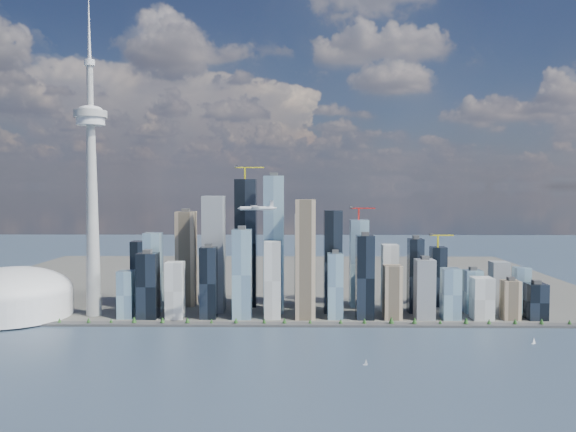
{
  "coord_description": "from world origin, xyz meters",
  "views": [
    {
      "loc": [
        55.39,
        -664.08,
        229.52
      ],
      "look_at": [
        43.1,
        260.0,
        181.09
      ],
      "focal_mm": 35.0,
      "sensor_mm": 36.0,
      "label": 1
    }
  ],
  "objects_px": {
    "needle_tower": "(92,183)",
    "airplane": "(257,208)",
    "sailboat_west": "(366,363)",
    "sailboat_east": "(534,342)",
    "dome_stadium": "(12,296)"
  },
  "relations": [
    {
      "from": "airplane",
      "to": "sailboat_west",
      "type": "xyz_separation_m",
      "value": [
        148.89,
        -139.43,
        -194.64
      ]
    },
    {
      "from": "needle_tower",
      "to": "sailboat_east",
      "type": "distance_m",
      "value": 758.72
    },
    {
      "from": "dome_stadium",
      "to": "airplane",
      "type": "xyz_separation_m",
      "value": [
        437.06,
        -113.59,
        158.02
      ]
    },
    {
      "from": "airplane",
      "to": "sailboat_west",
      "type": "relative_size",
      "value": 6.87
    },
    {
      "from": "airplane",
      "to": "sailboat_east",
      "type": "xyz_separation_m",
      "value": [
        406.81,
        -37.93,
        -194.29
      ]
    },
    {
      "from": "dome_stadium",
      "to": "sailboat_west",
      "type": "height_order",
      "value": "dome_stadium"
    },
    {
      "from": "dome_stadium",
      "to": "airplane",
      "type": "height_order",
      "value": "airplane"
    },
    {
      "from": "needle_tower",
      "to": "airplane",
      "type": "xyz_separation_m",
      "value": [
        297.06,
        -123.59,
        -38.38
      ]
    },
    {
      "from": "sailboat_west",
      "to": "sailboat_east",
      "type": "relative_size",
      "value": 0.89
    },
    {
      "from": "sailboat_west",
      "to": "sailboat_east",
      "type": "xyz_separation_m",
      "value": [
        257.92,
        101.5,
        0.35
      ]
    },
    {
      "from": "sailboat_west",
      "to": "dome_stadium",
      "type": "bearing_deg",
      "value": 165.31
    },
    {
      "from": "dome_stadium",
      "to": "sailboat_east",
      "type": "xyz_separation_m",
      "value": [
        843.87,
        -151.52,
        -36.27
      ]
    },
    {
      "from": "dome_stadium",
      "to": "sailboat_west",
      "type": "bearing_deg",
      "value": -23.36
    },
    {
      "from": "dome_stadium",
      "to": "sailboat_east",
      "type": "bearing_deg",
      "value": -10.18
    },
    {
      "from": "sailboat_west",
      "to": "needle_tower",
      "type": "bearing_deg",
      "value": 158.14
    }
  ]
}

